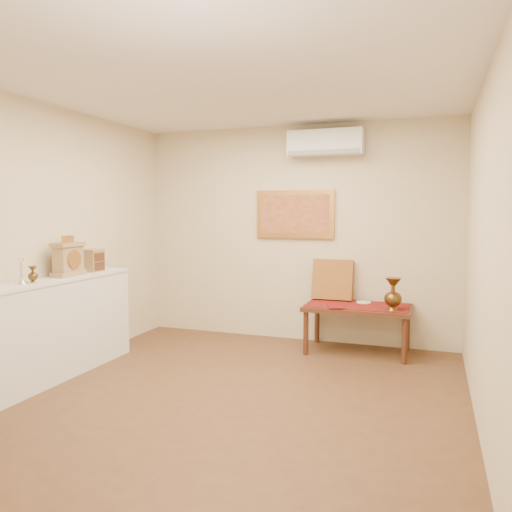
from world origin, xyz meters
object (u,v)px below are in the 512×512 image
at_px(low_table, 358,311).
at_px(brass_urn_tall, 393,291).
at_px(mantel_clock, 68,259).
at_px(wooden_chest, 94,260).
at_px(display_ledge, 54,328).

bearing_deg(low_table, brass_urn_tall, -24.50).
distance_m(brass_urn_tall, mantel_clock, 3.42).
xyz_separation_m(brass_urn_tall, low_table, (-0.40, 0.18, -0.29)).
distance_m(wooden_chest, low_table, 3.02).
bearing_deg(brass_urn_tall, display_ledge, -151.14).
distance_m(brass_urn_tall, low_table, 0.53).
distance_m(display_ledge, low_table, 3.27).
bearing_deg(wooden_chest, mantel_clock, -87.57).
bearing_deg(wooden_chest, low_table, 25.12).
xyz_separation_m(brass_urn_tall, mantel_clock, (-3.06, -1.49, 0.38)).
bearing_deg(mantel_clock, low_table, 32.17).
bearing_deg(display_ledge, brass_urn_tall, 28.86).
distance_m(brass_urn_tall, display_ledge, 3.53).
bearing_deg(display_ledge, low_table, 35.10).
xyz_separation_m(mantel_clock, low_table, (2.66, 1.67, -0.67)).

